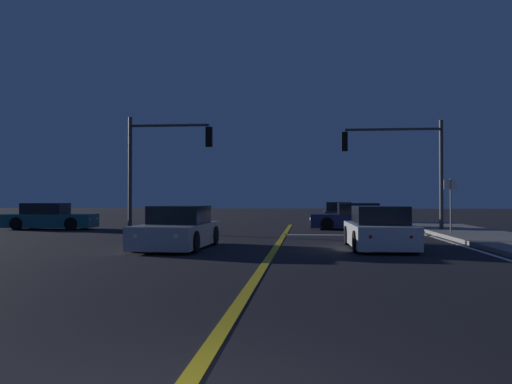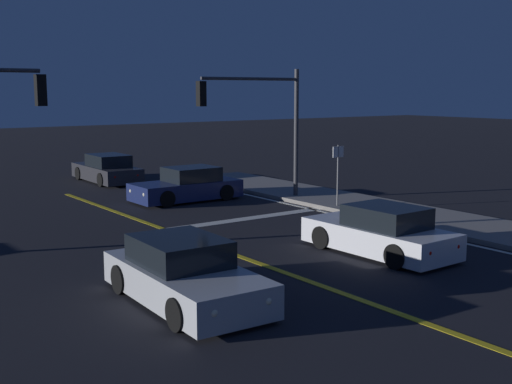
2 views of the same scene
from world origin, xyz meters
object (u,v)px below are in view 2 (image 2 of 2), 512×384
(car_lead_oncoming_silver, at_px, (184,275))
(street_sign_corner, at_px, (338,166))
(traffic_signal_near_right, at_px, (261,113))
(car_parked_curb_navy, at_px, (187,186))
(car_distant_tail_white, at_px, (380,233))
(car_mid_block_charcoal, at_px, (107,170))

(car_lead_oncoming_silver, xyz_separation_m, street_sign_corner, (9.94, 6.05, 1.03))
(car_lead_oncoming_silver, height_order, traffic_signal_near_right, traffic_signal_near_right)
(car_lead_oncoming_silver, relative_size, traffic_signal_near_right, 0.86)
(car_parked_curb_navy, relative_size, car_lead_oncoming_silver, 0.98)
(car_distant_tail_white, relative_size, car_mid_block_charcoal, 0.93)
(car_distant_tail_white, xyz_separation_m, car_mid_block_charcoal, (-0.30, 17.55, 0.00))
(car_distant_tail_white, distance_m, street_sign_corner, 6.75)
(car_distant_tail_white, height_order, street_sign_corner, street_sign_corner)
(car_lead_oncoming_silver, bearing_deg, car_mid_block_charcoal, -106.38)
(car_distant_tail_white, bearing_deg, street_sign_corner, 55.69)
(car_parked_curb_navy, xyz_separation_m, traffic_signal_near_right, (2.03, -2.18, 2.94))
(car_parked_curb_navy, distance_m, traffic_signal_near_right, 4.19)
(car_distant_tail_white, bearing_deg, car_mid_block_charcoal, 89.60)
(car_lead_oncoming_silver, height_order, street_sign_corner, street_sign_corner)
(car_distant_tail_white, distance_m, car_parked_curb_navy, 10.58)
(car_mid_block_charcoal, relative_size, car_lead_oncoming_silver, 1.06)
(car_mid_block_charcoal, relative_size, traffic_signal_near_right, 0.91)
(car_mid_block_charcoal, distance_m, car_parked_curb_navy, 6.99)
(car_parked_curb_navy, height_order, car_lead_oncoming_silver, same)
(traffic_signal_near_right, bearing_deg, car_parked_curb_navy, -46.98)
(car_lead_oncoming_silver, distance_m, traffic_signal_near_right, 12.59)
(car_distant_tail_white, height_order, car_mid_block_charcoal, same)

